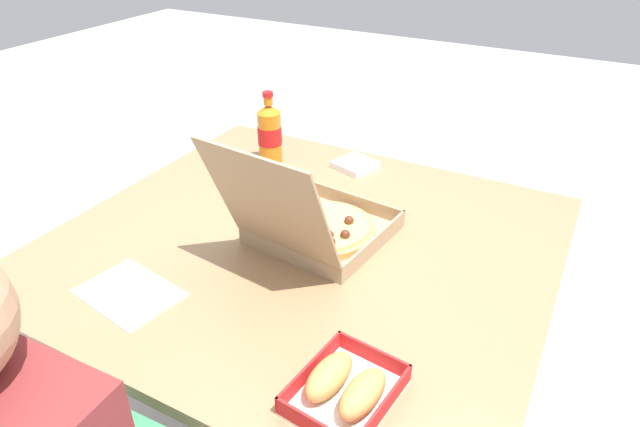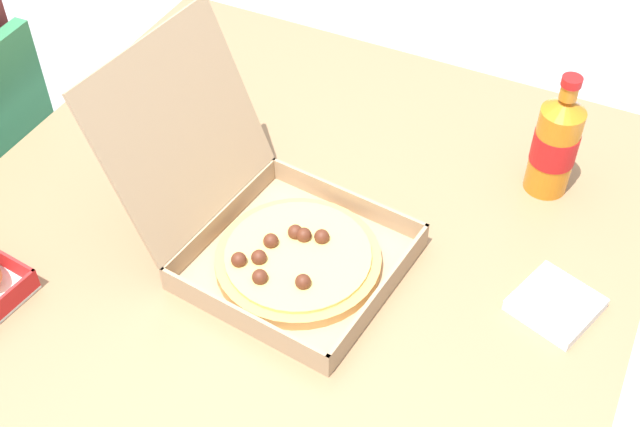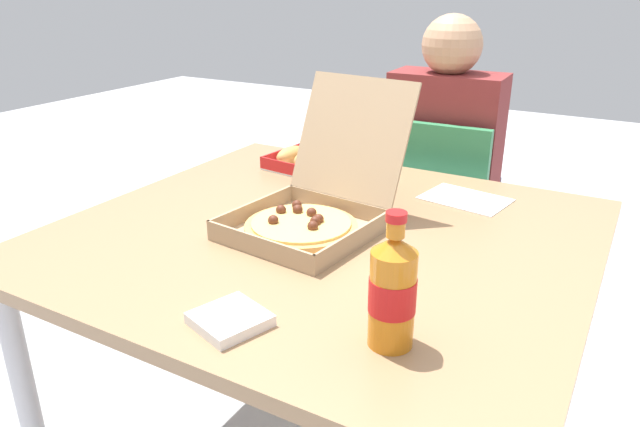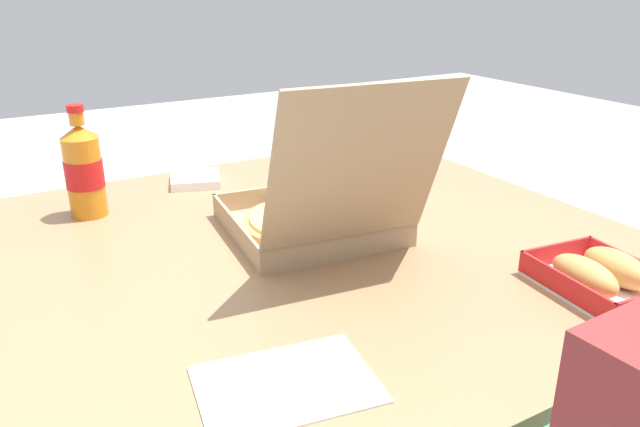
% 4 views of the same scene
% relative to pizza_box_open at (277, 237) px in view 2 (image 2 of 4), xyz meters
% --- Properties ---
extents(dining_table, '(1.16, 1.08, 0.72)m').
position_rel_pizza_box_open_xyz_m(dining_table, '(0.03, 0.01, -0.12)').
color(dining_table, '#997551').
rests_on(dining_table, ground_plane).
extents(pizza_box_open, '(0.34, 0.44, 0.32)m').
position_rel_pizza_box_open_xyz_m(pizza_box_open, '(0.00, 0.00, 0.00)').
color(pizza_box_open, tan).
rests_on(pizza_box_open, dining_table).
extents(cola_bottle, '(0.07, 0.07, 0.22)m').
position_rel_pizza_box_open_xyz_m(cola_bottle, '(0.34, -0.33, 0.05)').
color(cola_bottle, orange).
rests_on(cola_bottle, dining_table).
extents(paper_menu, '(0.23, 0.18, 0.00)m').
position_rel_pizza_box_open_xyz_m(paper_menu, '(0.25, 0.36, -0.04)').
color(paper_menu, white).
rests_on(paper_menu, dining_table).
extents(napkin_pile, '(0.14, 0.14, 0.02)m').
position_rel_pizza_box_open_xyz_m(napkin_pile, '(0.09, -0.41, -0.04)').
color(napkin_pile, white).
rests_on(napkin_pile, dining_table).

